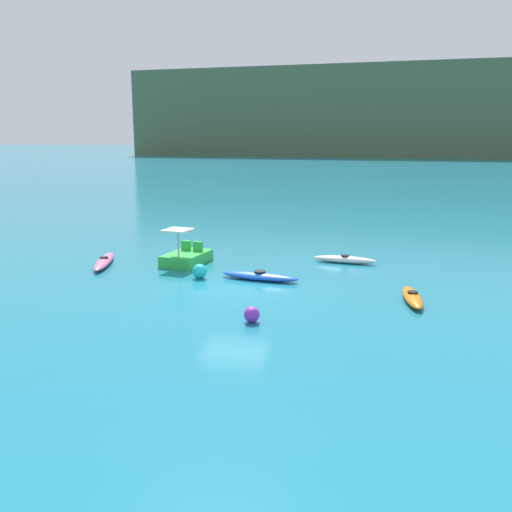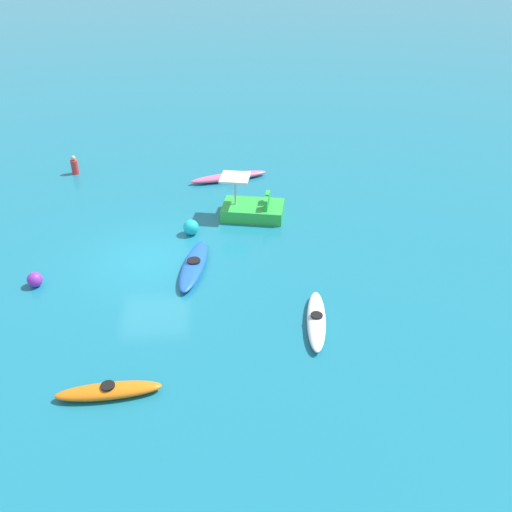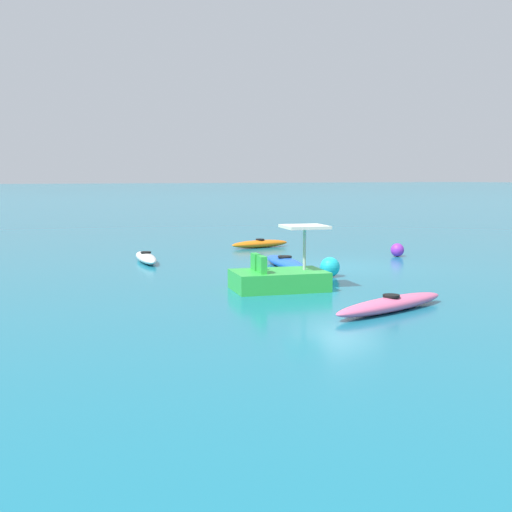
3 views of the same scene
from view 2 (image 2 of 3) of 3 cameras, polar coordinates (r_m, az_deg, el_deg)
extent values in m
plane|color=#19728C|center=(19.98, -10.88, -0.39)|extent=(600.00, 600.00, 0.00)
ellipsoid|color=orange|center=(14.97, -14.80, -13.18)|extent=(0.69, 2.69, 0.32)
cylinder|color=black|center=(14.84, -14.90, -12.67)|extent=(0.37, 0.37, 0.05)
ellipsoid|color=blue|center=(19.15, -6.35, -0.94)|extent=(3.29, 1.35, 0.32)
cylinder|color=black|center=(19.06, -6.38, -0.47)|extent=(0.54, 0.54, 0.05)
ellipsoid|color=pink|center=(25.54, -2.78, 8.08)|extent=(1.38, 3.58, 0.32)
cylinder|color=black|center=(25.47, -2.79, 8.46)|extent=(0.45, 0.45, 0.05)
ellipsoid|color=white|center=(16.71, 6.18, -6.54)|extent=(2.88, 1.01, 0.32)
cylinder|color=black|center=(16.59, 6.22, -6.04)|extent=(0.41, 0.41, 0.05)
cube|color=green|center=(22.35, -0.30, 4.68)|extent=(1.98, 2.66, 0.50)
cube|color=green|center=(21.81, 1.03, 5.33)|extent=(0.46, 0.25, 0.44)
cube|color=green|center=(22.34, 1.20, 6.02)|extent=(0.46, 0.25, 0.44)
cylinder|color=#B2B2B7|center=(22.09, -2.12, 6.63)|extent=(0.08, 0.08, 1.10)
cube|color=silver|center=(21.84, -2.15, 8.02)|extent=(1.31, 1.31, 0.08)
sphere|color=purple|center=(19.54, -21.65, -2.25)|extent=(0.49, 0.49, 0.49)
sphere|color=#19B7C6|center=(21.18, -6.65, 2.93)|extent=(0.59, 0.59, 0.59)
cylinder|color=red|center=(27.43, -18.01, 8.63)|extent=(0.44, 0.44, 0.65)
sphere|color=tan|center=(27.27, -18.17, 9.49)|extent=(0.22, 0.22, 0.22)
camera|label=1|loc=(26.05, -63.17, 3.49)|focal=39.50mm
camera|label=3|loc=(36.66, 11.63, 19.50)|focal=45.94mm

